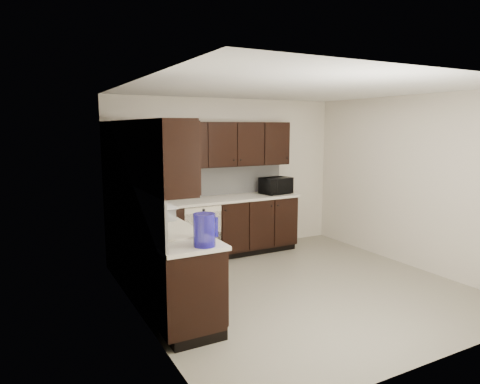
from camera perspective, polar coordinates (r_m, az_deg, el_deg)
name	(u,v)px	position (r m, az deg, el deg)	size (l,w,h in m)	color
floor	(297,288)	(5.68, 7.65, -12.51)	(4.00, 4.00, 0.00)	gray
ceiling	(302,88)	(5.32, 8.21, 13.51)	(4.00, 4.00, 0.00)	white
wall_back	(227,176)	(7.06, -1.68, 2.21)	(4.00, 0.02, 2.50)	beige
wall_left	(140,205)	(4.49, -13.20, -1.74)	(0.02, 4.00, 2.50)	beige
wall_right	(411,182)	(6.72, 21.85, 1.27)	(0.02, 4.00, 2.50)	beige
wall_front	(442,223)	(3.95, 25.28, -3.78)	(4.00, 0.02, 2.50)	beige
lower_cabinets	(192,246)	(6.01, -6.48, -7.12)	(3.00, 2.80, 0.90)	black
countertop	(191,210)	(5.89, -6.57, -2.38)	(3.03, 2.83, 0.04)	beige
backsplash	(171,190)	(5.97, -9.23, 0.24)	(3.00, 2.80, 0.48)	#ACACA8
upper_cabinets	(181,147)	(5.85, -7.93, 5.91)	(3.00, 2.80, 0.70)	black
dishwasher	(203,229)	(6.36, -4.93, -4.98)	(0.58, 0.04, 0.78)	beige
sink	(171,237)	(4.65, -9.18, -5.93)	(0.54, 0.82, 0.42)	beige
microwave	(276,186)	(7.13, 4.80, 0.85)	(0.49, 0.33, 0.27)	black
soap_bottle_a	(200,231)	(4.27, -5.34, -5.22)	(0.07, 0.08, 0.17)	gray
soap_bottle_b	(140,207)	(5.44, -13.25, -1.90)	(0.10, 0.10, 0.25)	gray
toaster_oven	(126,200)	(6.18, -14.92, -0.98)	(0.31, 0.23, 0.20)	#ABABAD
storage_bin	(156,215)	(5.13, -11.16, -2.98)	(0.42, 0.31, 0.17)	white
blue_pitcher	(204,230)	(4.01, -4.78, -5.07)	(0.21, 0.21, 0.31)	#19119C
teal_tumbler	(159,208)	(5.48, -10.70, -2.11)	(0.08, 0.08, 0.19)	#0D8F81
paper_towel_roll	(160,209)	(5.14, -10.56, -2.25)	(0.13, 0.13, 0.29)	silver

